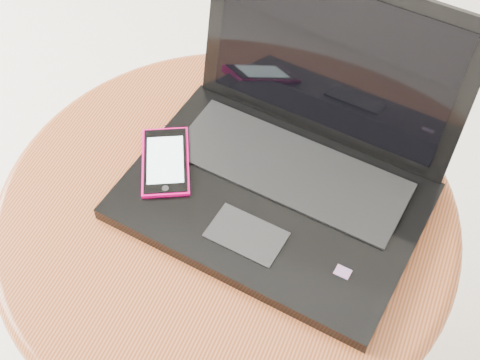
% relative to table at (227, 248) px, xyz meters
% --- Properties ---
extents(table, '(0.56, 0.56, 0.45)m').
position_rel_table_xyz_m(table, '(0.00, 0.00, 0.00)').
color(table, '#582B1D').
rests_on(table, ground).
extents(laptop, '(0.37, 0.33, 0.22)m').
position_rel_table_xyz_m(laptop, '(0.06, 0.06, 0.14)').
color(laptop, black).
rests_on(laptop, table).
extents(phone_black, '(0.12, 0.14, 0.01)m').
position_rel_table_xyz_m(phone_black, '(-0.06, 0.04, 0.10)').
color(phone_black, black).
rests_on(phone_black, table).
extents(phone_pink, '(0.10, 0.12, 0.01)m').
position_rel_table_xyz_m(phone_pink, '(-0.09, 0.02, 0.11)').
color(phone_pink, '#D3025B').
rests_on(phone_pink, phone_black).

